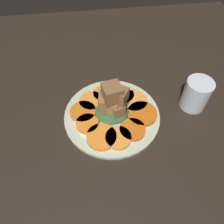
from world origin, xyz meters
TOP-DOWN VIEW (x-y plane):
  - table_slab at (0.00, 0.00)cm, footprint 120.00×120.00cm
  - plate at (0.00, 0.00)cm, footprint 27.12×27.12cm
  - carrot_slice_0 at (-4.69, 6.19)cm, footprint 6.95×6.95cm
  - carrot_slice_1 at (-8.31, 1.34)cm, footprint 8.46×8.46cm
  - carrot_slice_2 at (-6.98, -3.48)cm, footprint 7.92×7.92cm
  - carrot_slice_3 at (-4.09, -6.19)cm, footprint 6.75×6.75cm
  - carrot_slice_4 at (1.57, -7.48)cm, footprint 6.32×6.32cm
  - carrot_slice_5 at (5.47, -5.14)cm, footprint 7.15×7.15cm
  - carrot_slice_6 at (8.06, -1.50)cm, footprint 7.40×7.40cm
  - carrot_slice_7 at (7.13, 2.73)cm, footprint 6.28×6.28cm
  - carrot_slice_8 at (3.74, 7.32)cm, footprint 7.95×7.95cm
  - carrot_slice_9 at (-0.58, 8.17)cm, footprint 6.86×6.86cm
  - center_pile at (0.03, -0.28)cm, footprint 9.40×8.58cm
  - fork at (-0.39, -5.47)cm, footprint 19.02×6.44cm
  - water_glass at (-24.17, -1.24)cm, footprint 7.42×7.42cm

SIDE VIEW (x-z plane):
  - table_slab at x=0.00cm, z-range 0.00..2.00cm
  - plate at x=0.00cm, z-range 1.99..3.04cm
  - fork at x=-0.39cm, z-range 3.10..3.50cm
  - carrot_slice_0 at x=-4.69cm, z-range 3.10..4.14cm
  - carrot_slice_1 at x=-8.31cm, z-range 3.10..4.14cm
  - carrot_slice_2 at x=-6.98cm, z-range 3.10..4.14cm
  - carrot_slice_3 at x=-4.09cm, z-range 3.10..4.14cm
  - carrot_slice_4 at x=1.57cm, z-range 3.10..4.14cm
  - carrot_slice_5 at x=5.47cm, z-range 3.10..4.14cm
  - carrot_slice_6 at x=8.06cm, z-range 3.10..4.14cm
  - carrot_slice_7 at x=7.13cm, z-range 3.10..4.14cm
  - carrot_slice_8 at x=3.74cm, z-range 3.10..4.14cm
  - carrot_slice_9 at x=-0.58cm, z-range 3.10..4.14cm
  - water_glass at x=-24.17cm, z-range 2.00..11.25cm
  - center_pile at x=0.03cm, z-range 1.89..13.19cm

